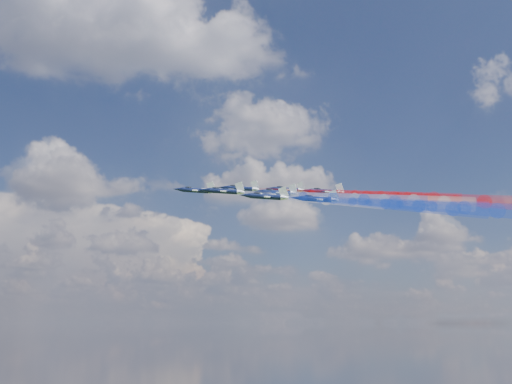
{
  "coord_description": "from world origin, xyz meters",
  "views": [
    {
      "loc": [
        -11.85,
        -149.94,
        129.98
      ],
      "look_at": [
        8.63,
        13.84,
        168.0
      ],
      "focal_mm": 40.15,
      "sensor_mm": 36.0,
      "label": 1
    }
  ],
  "objects": [
    {
      "name": "jet_rear_right",
      "position": [
        30.5,
        17.98,
        169.7
      ],
      "size": [
        16.06,
        14.58,
        7.66
      ],
      "primitive_type": null,
      "rotation": [
        0.1,
        -0.27,
        1.27
      ],
      "color": "black"
    },
    {
      "name": "jet_rear_left",
      "position": [
        23.79,
        0.27,
        163.31
      ],
      "size": [
        16.06,
        14.58,
        7.66
      ],
      "primitive_type": null,
      "rotation": [
        0.1,
        -0.27,
        1.27
      ],
      "color": "black"
    },
    {
      "name": "jet_center_third",
      "position": [
        14.57,
        11.22,
        167.39
      ],
      "size": [
        16.06,
        14.58,
        7.66
      ],
      "primitive_type": null,
      "rotation": [
        0.1,
        -0.27,
        1.27
      ],
      "color": "black"
    },
    {
      "name": "jet_lead",
      "position": [
        -8.99,
        17.81,
        168.91
      ],
      "size": [
        16.06,
        14.58,
        7.66
      ],
      "primitive_type": null,
      "rotation": [
        0.1,
        -0.27,
        1.27
      ],
      "color": "black"
    },
    {
      "name": "jet_outer_right",
      "position": [
        21.03,
        31.25,
        173.17
      ],
      "size": [
        16.06,
        14.58,
        7.66
      ],
      "primitive_type": null,
      "rotation": [
        0.1,
        -0.27,
        1.27
      ],
      "color": "black"
    },
    {
      "name": "jet_inner_right",
      "position": [
        4.9,
        23.54,
        171.24
      ],
      "size": [
        16.06,
        14.58,
        7.66
      ],
      "primitive_type": null,
      "rotation": [
        0.1,
        -0.27,
        1.27
      ],
      "color": "black"
    },
    {
      "name": "trail_center_third",
      "position": [
        43.93,
        3.02,
        164.47
      ],
      "size": [
        48.63,
        18.64,
        10.23
      ],
      "primitive_type": null,
      "rotation": [
        0.1,
        -0.27,
        1.27
      ],
      "color": "white"
    },
    {
      "name": "jet_outer_left",
      "position": [
        8.84,
        -5.45,
        162.38
      ],
      "size": [
        16.06,
        14.58,
        7.66
      ],
      "primitive_type": null,
      "rotation": [
        0.1,
        -0.27,
        1.27
      ],
      "color": "black"
    },
    {
      "name": "trail_inner_right",
      "position": [
        34.26,
        15.34,
        168.32
      ],
      "size": [
        48.63,
        18.64,
        10.23
      ],
      "primitive_type": null,
      "rotation": [
        0.1,
        -0.27,
        1.27
      ],
      "color": "red"
    },
    {
      "name": "trail_rear_left",
      "position": [
        53.15,
        -7.93,
        160.4
      ],
      "size": [
        48.63,
        18.64,
        10.23
      ],
      "primitive_type": null,
      "rotation": [
        0.1,
        -0.27,
        1.27
      ],
      "color": "blue"
    },
    {
      "name": "trail_lead",
      "position": [
        20.37,
        9.61,
        166.0
      ],
      "size": [
        48.63,
        18.64,
        10.23
      ],
      "primitive_type": null,
      "rotation": [
        0.1,
        -0.27,
        1.27
      ],
      "color": "white"
    },
    {
      "name": "trail_outer_left",
      "position": [
        38.2,
        -13.65,
        159.46
      ],
      "size": [
        48.63,
        18.64,
        10.23
      ],
      "primitive_type": null,
      "rotation": [
        0.1,
        -0.27,
        1.27
      ],
      "color": "blue"
    },
    {
      "name": "trail_inner_left",
      "position": [
        27.88,
        -1.8,
        163.34
      ],
      "size": [
        48.63,
        18.64,
        10.23
      ],
      "primitive_type": null,
      "rotation": [
        0.1,
        -0.27,
        1.27
      ],
      "color": "blue"
    },
    {
      "name": "jet_inner_left",
      "position": [
        -1.48,
        6.4,
        166.26
      ],
      "size": [
        16.06,
        14.58,
        7.66
      ],
      "primitive_type": null,
      "rotation": [
        0.1,
        -0.27,
        1.27
      ],
      "color": "black"
    },
    {
      "name": "trail_outer_right",
      "position": [
        50.39,
        23.05,
        170.25
      ],
      "size": [
        48.63,
        18.64,
        10.23
      ],
      "primitive_type": null,
      "rotation": [
        0.1,
        -0.27,
        1.27
      ],
      "color": "red"
    },
    {
      "name": "trail_rear_right",
      "position": [
        59.86,
        9.78,
        166.79
      ],
      "size": [
        48.63,
        18.64,
        10.23
      ],
      "primitive_type": null,
      "rotation": [
        0.1,
        -0.27,
        1.27
      ],
      "color": "red"
    }
  ]
}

